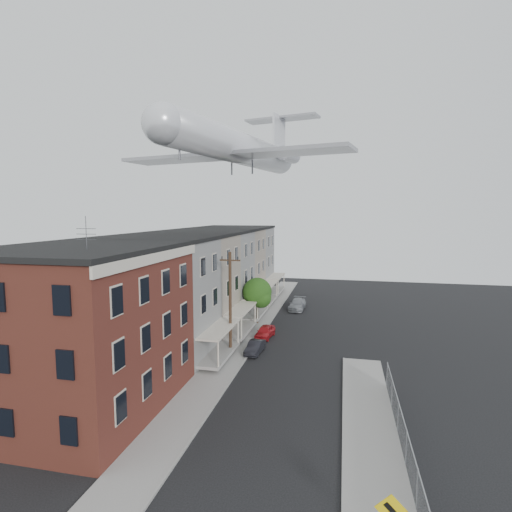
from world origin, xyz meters
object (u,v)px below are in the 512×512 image
at_px(car_far, 297,304).
at_px(airplane, 240,148).
at_px(utility_pole, 230,302).
at_px(street_tree, 258,294).
at_px(car_mid, 255,347).
at_px(car_near, 265,332).

relative_size(car_far, airplane, 0.18).
bearing_deg(utility_pole, street_tree, 88.11).
bearing_deg(car_mid, airplane, 125.97).
relative_size(utility_pole, car_mid, 2.75).
bearing_deg(car_near, airplane, -152.26).
bearing_deg(utility_pole, car_near, 69.56).
xyz_separation_m(street_tree, car_far, (3.47, 7.66, -2.78)).
bearing_deg(street_tree, airplane, -95.84).
bearing_deg(street_tree, utility_pole, -91.89).
xyz_separation_m(utility_pole, car_far, (3.80, 17.59, -4.01)).
xyz_separation_m(car_near, car_mid, (0.00, -4.50, -0.06)).
height_order(utility_pole, car_mid, utility_pole).
xyz_separation_m(car_near, car_far, (1.80, 12.22, 0.07)).
distance_m(car_near, car_far, 12.35).
relative_size(utility_pole, car_far, 1.96).
bearing_deg(utility_pole, car_mid, 23.40).
distance_m(car_near, car_mid, 4.50).
height_order(utility_pole, car_far, utility_pole).
height_order(street_tree, car_near, street_tree).
relative_size(car_near, car_far, 0.76).
distance_m(car_near, airplane, 17.88).
relative_size(car_near, airplane, 0.14).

